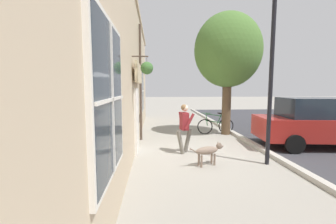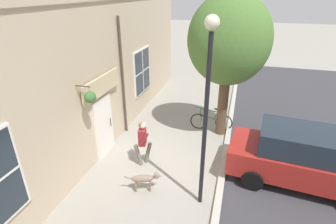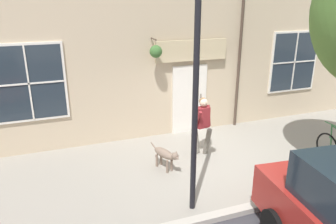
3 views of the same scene
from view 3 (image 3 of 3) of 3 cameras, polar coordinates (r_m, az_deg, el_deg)
ground_plane at (r=8.60m, az=8.70°, el=-8.65°), size 90.00×90.00×0.00m
storefront_facade at (r=9.79m, az=2.83°, el=11.13°), size 0.95×18.00×5.20m
pedestrian_walking at (r=8.64m, az=6.02°, el=-1.57°), size 0.59×0.55×1.58m
dog_on_leash at (r=7.99m, az=-0.42°, el=-7.41°), size 1.05×0.46×0.62m
street_lamp at (r=5.66m, az=5.05°, el=11.08°), size 0.32×0.32×4.91m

